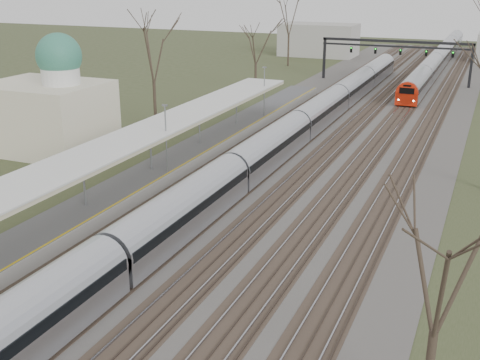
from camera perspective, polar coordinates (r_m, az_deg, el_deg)
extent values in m
cube|color=#474442|center=(61.19, 9.38, 4.69)|extent=(24.00, 160.00, 0.10)
cube|color=#4C3828|center=(62.81, 4.06, 5.31)|extent=(2.60, 160.00, 0.06)
cube|color=gray|center=(63.02, 3.44, 5.43)|extent=(0.07, 160.00, 0.12)
cube|color=gray|center=(62.57, 4.68, 5.30)|extent=(0.07, 160.00, 0.12)
cube|color=#4C3828|center=(61.80, 7.13, 4.98)|extent=(2.60, 160.00, 0.06)
cube|color=gray|center=(61.97, 6.50, 5.11)|extent=(0.07, 160.00, 0.12)
cube|color=gray|center=(61.59, 7.78, 4.97)|extent=(0.07, 160.00, 0.12)
cube|color=#4C3828|center=(60.97, 10.30, 4.63)|extent=(2.60, 160.00, 0.06)
cube|color=gray|center=(61.10, 9.65, 4.76)|extent=(0.07, 160.00, 0.12)
cube|color=gray|center=(60.80, 10.96, 4.61)|extent=(0.07, 160.00, 0.12)
cube|color=#4C3828|center=(60.33, 13.54, 4.25)|extent=(2.60, 160.00, 0.06)
cube|color=gray|center=(60.43, 12.87, 4.39)|extent=(0.07, 160.00, 0.12)
cube|color=gray|center=(60.20, 14.21, 4.23)|extent=(0.07, 160.00, 0.12)
cube|color=#4C3828|center=(59.89, 16.83, 3.85)|extent=(2.60, 160.00, 0.06)
cube|color=gray|center=(59.95, 16.16, 4.00)|extent=(0.07, 160.00, 0.12)
cube|color=gray|center=(59.81, 17.52, 3.83)|extent=(0.07, 160.00, 0.12)
cube|color=#9E9B93|center=(48.46, -6.21, 1.60)|extent=(3.50, 69.00, 1.00)
cylinder|color=slate|center=(38.75, -14.58, -0.29)|extent=(0.14, 0.14, 3.00)
cylinder|color=slate|center=(45.00, -8.46, 2.80)|extent=(0.14, 0.14, 3.00)
cylinder|color=slate|center=(51.74, -3.87, 5.09)|extent=(0.14, 0.14, 3.00)
cylinder|color=slate|center=(58.80, -0.34, 6.82)|extent=(0.14, 0.14, 3.00)
cube|color=silver|center=(43.78, -9.24, 4.41)|extent=(4.10, 50.00, 0.12)
cube|color=#C1BA96|center=(43.82, -9.23, 4.19)|extent=(4.10, 50.00, 0.25)
cube|color=beige|center=(55.52, -17.88, 5.70)|extent=(10.00, 8.00, 6.00)
cylinder|color=silver|center=(53.49, -16.68, 9.94)|extent=(3.20, 3.20, 2.50)
sphere|color=#2A6A5B|center=(53.33, -16.80, 11.21)|extent=(3.80, 3.80, 3.80)
cube|color=black|center=(91.69, 7.99, 11.35)|extent=(0.35, 0.35, 6.00)
cube|color=black|center=(88.61, 21.07, 10.03)|extent=(0.35, 0.35, 6.00)
cube|color=black|center=(89.24, 14.59, 12.61)|extent=(21.00, 0.35, 0.35)
cube|color=black|center=(89.31, 14.55, 12.16)|extent=(21.00, 0.25, 0.25)
cube|color=black|center=(90.35, 10.50, 12.07)|extent=(0.32, 0.22, 0.85)
sphere|color=#0CFF19|center=(90.19, 10.49, 12.22)|extent=(0.16, 0.16, 0.16)
cube|color=black|center=(89.65, 12.72, 11.87)|extent=(0.32, 0.22, 0.85)
sphere|color=#0CFF19|center=(89.49, 12.72, 12.02)|extent=(0.16, 0.16, 0.16)
cube|color=black|center=(89.08, 14.98, 11.66)|extent=(0.32, 0.22, 0.85)
sphere|color=#0CFF19|center=(88.92, 14.97, 11.81)|extent=(0.16, 0.16, 0.16)
cube|color=black|center=(88.65, 17.25, 11.42)|extent=(0.32, 0.22, 0.85)
sphere|color=#0CFF19|center=(88.48, 17.25, 11.57)|extent=(0.16, 0.16, 0.16)
cube|color=black|center=(88.35, 19.54, 11.16)|extent=(0.32, 0.22, 0.85)
sphere|color=#0CFF19|center=(88.18, 19.55, 11.31)|extent=(0.16, 0.16, 0.16)
cylinder|color=#2D231C|center=(60.64, -8.06, 6.98)|extent=(0.30, 0.30, 4.95)
cube|color=#A1A3AA|center=(56.00, 5.45, 4.64)|extent=(2.55, 90.00, 1.60)
cylinder|color=#A1A3AA|center=(55.85, 5.47, 5.29)|extent=(2.60, 89.70, 2.60)
cube|color=black|center=(55.82, 5.48, 5.39)|extent=(2.62, 89.40, 0.55)
cube|color=black|center=(56.24, 5.42, 3.73)|extent=(1.80, 89.00, 0.35)
cube|color=#A1A3AA|center=(110.00, 18.38, 10.83)|extent=(2.55, 75.00, 1.60)
cylinder|color=#A1A3AA|center=(109.92, 18.42, 11.17)|extent=(2.60, 74.70, 2.60)
cube|color=black|center=(109.91, 18.42, 11.22)|extent=(2.62, 74.40, 0.55)
cube|color=red|center=(73.26, 15.50, 7.41)|extent=(2.55, 0.50, 1.50)
cylinder|color=red|center=(73.18, 15.55, 7.95)|extent=(2.60, 0.60, 2.60)
cube|color=black|center=(72.86, 15.54, 8.14)|extent=(1.70, 0.12, 0.70)
sphere|color=white|center=(73.19, 14.81, 7.38)|extent=(0.22, 0.22, 0.22)
sphere|color=white|center=(72.98, 16.13, 7.23)|extent=(0.22, 0.22, 0.22)
cube|color=black|center=(110.12, 18.33, 10.36)|extent=(1.80, 74.00, 0.35)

